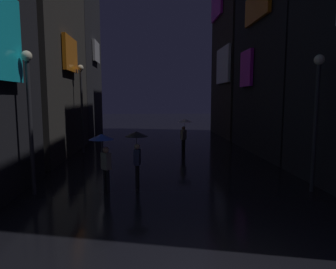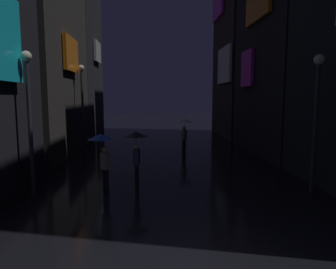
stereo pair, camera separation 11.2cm
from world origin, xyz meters
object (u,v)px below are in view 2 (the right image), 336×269
streetlamp_left_near (29,105)px  streetlamp_left_far (82,98)px  streetlamp_right_near (316,106)px  pedestrian_midstreet_left_blue (102,146)px  pedestrian_midstreet_centre_black (136,143)px  pedestrian_far_right_clear (185,126)px

streetlamp_left_near → streetlamp_left_far: size_ratio=0.92×
streetlamp_right_near → streetlamp_left_near: bearing=178.1°
pedestrian_midstreet_left_blue → pedestrian_midstreet_centre_black: bearing=31.4°
pedestrian_far_right_clear → streetlamp_right_near: bearing=-65.2°
pedestrian_midstreet_left_blue → streetlamp_left_near: size_ratio=0.43×
streetlamp_left_far → streetlamp_right_near: bearing=-40.4°
pedestrian_midstreet_centre_black → streetlamp_left_far: streetlamp_left_far is taller
streetlamp_right_near → pedestrian_far_right_clear: bearing=114.8°
pedestrian_midstreet_centre_black → streetlamp_left_near: (-3.61, -0.86, 1.48)m
streetlamp_left_far → pedestrian_midstreet_left_blue: bearing=-73.2°
pedestrian_far_right_clear → streetlamp_left_near: 10.06m
pedestrian_midstreet_centre_black → streetlamp_left_far: 8.33m
streetlamp_right_near → streetlamp_left_far: 13.13m
pedestrian_far_right_clear → streetlamp_left_near: streetlamp_left_near is taller
streetlamp_left_near → streetlamp_left_far: (-0.00, 8.17, 0.23)m
streetlamp_left_near → pedestrian_far_right_clear: bearing=50.8°
pedestrian_midstreet_centre_black → pedestrian_midstreet_left_blue: bearing=-148.6°
pedestrian_midstreet_left_blue → streetlamp_right_near: size_ratio=0.43×
pedestrian_midstreet_left_blue → pedestrian_far_right_clear: same height
pedestrian_midstreet_left_blue → pedestrian_far_right_clear: bearing=62.9°
pedestrian_midstreet_centre_black → streetlamp_left_near: streetlamp_left_near is taller
pedestrian_far_right_clear → pedestrian_midstreet_centre_black: same height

